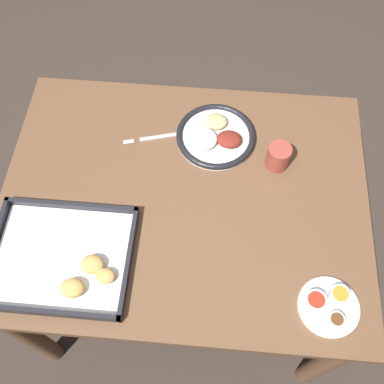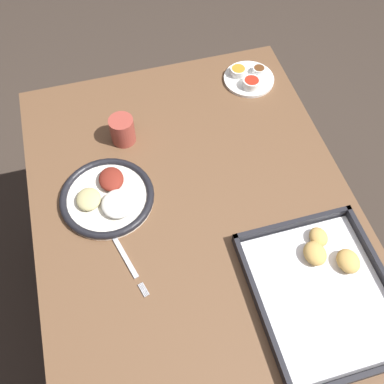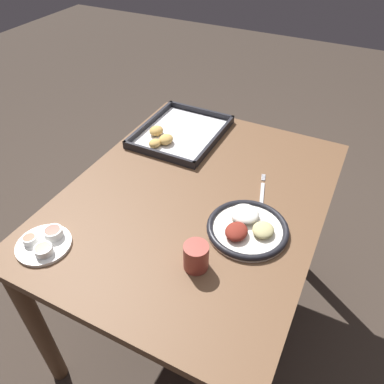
# 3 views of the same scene
# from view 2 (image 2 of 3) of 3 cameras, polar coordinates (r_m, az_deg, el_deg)

# --- Properties ---
(ground_plane) EXTENTS (8.00, 8.00, 0.00)m
(ground_plane) POSITION_cam_2_polar(r_m,az_deg,el_deg) (1.85, 0.21, -13.51)
(ground_plane) COLOR #382D26
(dining_table) EXTENTS (1.09, 0.84, 0.73)m
(dining_table) POSITION_cam_2_polar(r_m,az_deg,el_deg) (1.28, 0.29, -4.36)
(dining_table) COLOR brown
(dining_table) RESTS_ON ground_plane
(dinner_plate) EXTENTS (0.25, 0.25, 0.04)m
(dinner_plate) POSITION_cam_2_polar(r_m,az_deg,el_deg) (1.20, -10.67, -0.60)
(dinner_plate) COLOR white
(dinner_plate) RESTS_ON dining_table
(fork) EXTENTS (0.20, 0.07, 0.00)m
(fork) POSITION_cam_2_polar(r_m,az_deg,el_deg) (1.12, -8.49, -8.16)
(fork) COLOR #B2B2B7
(fork) RESTS_ON dining_table
(saucer_plate) EXTENTS (0.16, 0.16, 0.04)m
(saucer_plate) POSITION_cam_2_polar(r_m,az_deg,el_deg) (1.48, 7.19, 14.21)
(saucer_plate) COLOR white
(saucer_plate) RESTS_ON dining_table
(baking_tray) EXTENTS (0.39, 0.32, 0.04)m
(baking_tray) POSITION_cam_2_polar(r_m,az_deg,el_deg) (1.11, 16.39, -11.43)
(baking_tray) COLOR black
(baking_tray) RESTS_ON dining_table
(drinking_cup) EXTENTS (0.07, 0.07, 0.08)m
(drinking_cup) POSITION_cam_2_polar(r_m,az_deg,el_deg) (1.30, -8.83, 7.78)
(drinking_cup) COLOR #993D33
(drinking_cup) RESTS_ON dining_table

